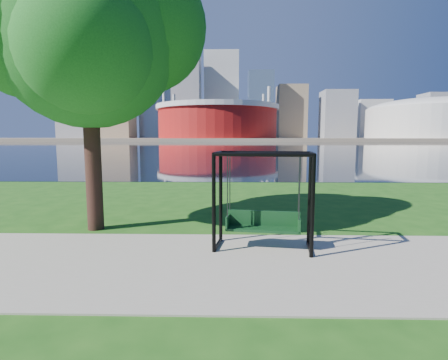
{
  "coord_description": "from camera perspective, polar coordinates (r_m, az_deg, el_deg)",
  "views": [
    {
      "loc": [
        -0.08,
        -7.01,
        2.45
      ],
      "look_at": [
        -0.24,
        0.0,
        1.59
      ],
      "focal_mm": 28.0,
      "sensor_mm": 36.0,
      "label": 1
    }
  ],
  "objects": [
    {
      "name": "river",
      "position": [
        109.04,
        1.36,
        5.67
      ],
      "size": [
        900.0,
        180.0,
        0.02
      ],
      "primitive_type": "cube",
      "color": "black",
      "rests_on": "ground"
    },
    {
      "name": "stadium",
      "position": [
        242.5,
        -1.05,
        9.74
      ],
      "size": [
        83.0,
        83.0,
        32.0
      ],
      "color": "maroon",
      "rests_on": "far_bank"
    },
    {
      "name": "ground",
      "position": [
        7.42,
        1.88,
        -12.3
      ],
      "size": [
        900.0,
        900.0,
        0.0
      ],
      "primitive_type": "plane",
      "color": "#1E5114",
      "rests_on": "ground"
    },
    {
      "name": "far_bank",
      "position": [
        313.01,
        1.33,
        6.69
      ],
      "size": [
        900.0,
        228.0,
        2.0
      ],
      "primitive_type": "cube",
      "color": "#937F60",
      "rests_on": "ground"
    },
    {
      "name": "path",
      "position": [
        6.95,
        1.92,
        -13.54
      ],
      "size": [
        120.0,
        4.0,
        0.03
      ],
      "primitive_type": "cube",
      "color": "#9E937F",
      "rests_on": "ground"
    },
    {
      "name": "swing",
      "position": [
        7.63,
        6.43,
        -3.73
      ],
      "size": [
        2.2,
        1.2,
        2.15
      ],
      "rotation": [
        0.0,
        0.0,
        -0.14
      ],
      "color": "black",
      "rests_on": "ground"
    },
    {
      "name": "arena",
      "position": [
        277.48,
        30.84,
        8.76
      ],
      "size": [
        84.0,
        84.0,
        26.56
      ],
      "color": "beige",
      "rests_on": "far_bank"
    },
    {
      "name": "park_tree",
      "position": [
        10.22,
        -21.6,
        21.62
      ],
      "size": [
        5.93,
        5.35,
        7.36
      ],
      "color": "black",
      "rests_on": "ground"
    },
    {
      "name": "skyline",
      "position": [
        328.14,
        0.59,
        12.8
      ],
      "size": [
        392.0,
        66.0,
        96.5
      ],
      "color": "gray",
      "rests_on": "far_bank"
    }
  ]
}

